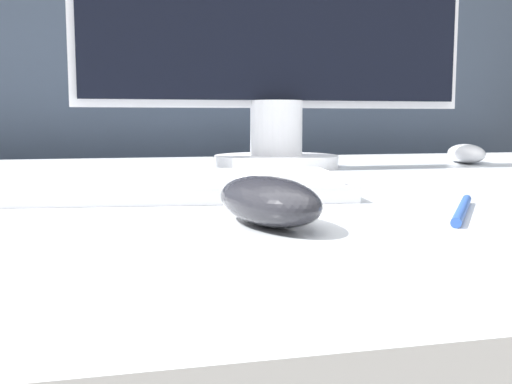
{
  "coord_description": "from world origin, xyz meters",
  "views": [
    {
      "loc": [
        -0.18,
        -0.72,
        0.84
      ],
      "look_at": [
        -0.07,
        -0.25,
        0.79
      ],
      "focal_mm": 42.0,
      "sensor_mm": 36.0,
      "label": 1
    }
  ],
  "objects_px": {
    "keyboard": "(140,186)",
    "computer_mouse_near": "(268,200)",
    "computer_mouse_far": "(466,154)",
    "monitor": "(276,23)"
  },
  "relations": [
    {
      "from": "keyboard",
      "to": "computer_mouse_near",
      "type": "bearing_deg",
      "value": -57.24
    },
    {
      "from": "computer_mouse_near",
      "to": "keyboard",
      "type": "xyz_separation_m",
      "value": [
        -0.09,
        0.18,
        -0.01
      ]
    },
    {
      "from": "computer_mouse_near",
      "to": "computer_mouse_far",
      "type": "relative_size",
      "value": 0.94
    },
    {
      "from": "monitor",
      "to": "computer_mouse_far",
      "type": "height_order",
      "value": "monitor"
    },
    {
      "from": "monitor",
      "to": "computer_mouse_far",
      "type": "distance_m",
      "value": 0.42
    },
    {
      "from": "keyboard",
      "to": "monitor",
      "type": "xyz_separation_m",
      "value": [
        0.24,
        0.34,
        0.22
      ]
    },
    {
      "from": "monitor",
      "to": "computer_mouse_near",
      "type": "bearing_deg",
      "value": -106.01
    },
    {
      "from": "monitor",
      "to": "computer_mouse_far",
      "type": "bearing_deg",
      "value": 2.1
    },
    {
      "from": "computer_mouse_near",
      "to": "monitor",
      "type": "bearing_deg",
      "value": 64.82
    },
    {
      "from": "computer_mouse_near",
      "to": "computer_mouse_far",
      "type": "bearing_deg",
      "value": 37.2
    }
  ]
}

